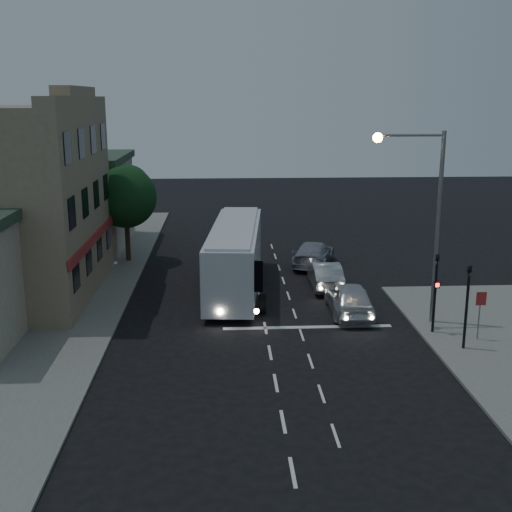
{
  "coord_description": "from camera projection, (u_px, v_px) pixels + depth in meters",
  "views": [
    {
      "loc": [
        -1.92,
        -26.43,
        10.55
      ],
      "look_at": [
        -0.17,
        7.27,
        2.2
      ],
      "focal_mm": 45.0,
      "sensor_mm": 36.0,
      "label": 1
    }
  ],
  "objects": [
    {
      "name": "tour_bus",
      "position": [
        235.0,
        255.0,
        35.77
      ],
      "size": [
        3.55,
        12.32,
        3.73
      ],
      "rotation": [
        0.0,
        0.0,
        -0.09
      ],
      "color": "silver",
      "rests_on": "ground"
    },
    {
      "name": "low_building_north",
      "position": [
        62.0,
        200.0,
        46.15
      ],
      "size": [
        9.4,
        9.4,
        6.5
      ],
      "color": "gray",
      "rests_on": "sidewalk_far"
    },
    {
      "name": "streetlight",
      "position": [
        425.0,
        206.0,
        29.38
      ],
      "size": [
        3.32,
        0.44,
        9.0
      ],
      "color": "slate",
      "rests_on": "sidewalk_near"
    },
    {
      "name": "car_sedan_a",
      "position": [
        325.0,
        275.0,
        36.48
      ],
      "size": [
        1.64,
        4.56,
        1.5
      ],
      "primitive_type": "imported",
      "rotation": [
        0.0,
        0.0,
        3.13
      ],
      "color": "#B2B2B5",
      "rests_on": "ground"
    },
    {
      "name": "sidewalk_far",
      "position": [
        23.0,
        293.0,
        35.34
      ],
      "size": [
        12.0,
        50.0,
        0.12
      ],
      "primitive_type": "cube",
      "color": "slate",
      "rests_on": "ground"
    },
    {
      "name": "traffic_signal_main",
      "position": [
        436.0,
        284.0,
        28.81
      ],
      "size": [
        0.25,
        0.35,
        4.1
      ],
      "color": "black",
      "rests_on": "sidewalk_near"
    },
    {
      "name": "road_markings",
      "position": [
        290.0,
        318.0,
        31.52
      ],
      "size": [
        8.0,
        30.55,
        0.01
      ],
      "color": "silver",
      "rests_on": "ground"
    },
    {
      "name": "traffic_signal_side",
      "position": [
        467.0,
        297.0,
        26.93
      ],
      "size": [
        0.18,
        0.15,
        4.1
      ],
      "color": "black",
      "rests_on": "sidewalk_near"
    },
    {
      "name": "car_sedan_b",
      "position": [
        313.0,
        254.0,
        41.35
      ],
      "size": [
        3.63,
        5.71,
        1.54
      ],
      "primitive_type": "imported",
      "rotation": [
        0.0,
        0.0,
        2.84
      ],
      "color": "#A3A2B0",
      "rests_on": "ground"
    },
    {
      "name": "ground",
      "position": [
        268.0,
        344.0,
        28.25
      ],
      "size": [
        120.0,
        120.0,
        0.0
      ],
      "primitive_type": "plane",
      "color": "black"
    },
    {
      "name": "street_tree",
      "position": [
        125.0,
        194.0,
        41.32
      ],
      "size": [
        4.0,
        4.0,
        6.2
      ],
      "color": "black",
      "rests_on": "sidewalk_far"
    },
    {
      "name": "car_suv",
      "position": [
        349.0,
        298.0,
        31.95
      ],
      "size": [
        2.01,
        4.88,
        1.65
      ],
      "primitive_type": "imported",
      "rotation": [
        0.0,
        0.0,
        3.13
      ],
      "color": "silver",
      "rests_on": "ground"
    },
    {
      "name": "regulatory_sign",
      "position": [
        480.0,
        308.0,
        28.11
      ],
      "size": [
        0.45,
        0.12,
        2.2
      ],
      "color": "slate",
      "rests_on": "sidewalk_near"
    }
  ]
}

